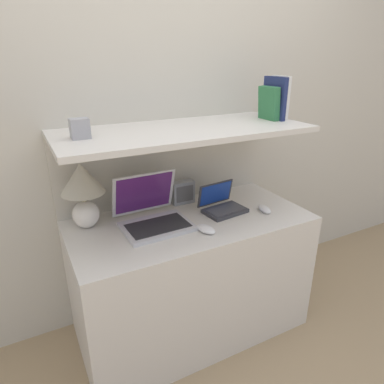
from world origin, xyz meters
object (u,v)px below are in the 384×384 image
laptop_large (153,215)px  laptop_small (222,205)px  computer_mouse (206,229)px  second_mouse (264,209)px  router_box (183,192)px  book_green (269,103)px  shelf_gadget (80,129)px  book_navy (274,98)px  book_white (279,98)px  table_lamp (83,188)px

laptop_large → laptop_small: (0.41, -0.02, -0.02)m
computer_mouse → second_mouse: same height
router_box → book_green: book_green is taller
laptop_small → book_green: (0.32, 0.05, 0.54)m
shelf_gadget → router_box: bearing=15.1°
second_mouse → router_box: size_ratio=0.84×
router_box → shelf_gadget: bearing=-164.9°
second_mouse → book_green: 0.60m
second_mouse → router_box: 0.49m
book_navy → laptop_small: bearing=-172.0°
laptop_small → computer_mouse: bearing=-139.2°
book_white → shelf_gadget: bearing=180.0°
table_lamp → computer_mouse: 0.65m
laptop_small → book_white: book_white is taller
table_lamp → shelf_gadget: (0.00, -0.11, 0.32)m
table_lamp → book_navy: (1.09, -0.11, 0.39)m
book_white → book_green: 0.08m
laptop_large → shelf_gadget: 0.57m
laptop_small → shelf_gadget: size_ratio=2.88×
table_lamp → router_box: 0.60m
laptop_large → computer_mouse: bearing=-45.0°
book_navy → shelf_gadget: 1.08m
table_lamp → book_white: size_ratio=1.44×
router_box → second_mouse: bearing=-42.8°
laptop_large → computer_mouse: size_ratio=2.78×
table_lamp → book_green: book_green is taller
computer_mouse → router_box: (0.06, 0.38, 0.05)m
laptop_small → book_navy: book_navy is taller
computer_mouse → book_navy: book_navy is taller
router_box → laptop_small: bearing=-54.3°
laptop_large → second_mouse: size_ratio=3.08×
shelf_gadget → table_lamp: bearing=91.7°
computer_mouse → shelf_gadget: (-0.51, 0.23, 0.51)m
second_mouse → book_navy: 0.63m
book_white → router_box: bearing=164.2°
laptop_large → book_navy: 0.95m
second_mouse → book_green: bearing=56.4°
second_mouse → book_navy: bearing=48.7°
table_lamp → computer_mouse: bearing=-33.0°
table_lamp → router_box: (0.58, 0.05, -0.15)m
book_navy → shelf_gadget: (-1.08, 0.00, -0.07)m
table_lamp → book_green: (1.05, -0.11, 0.36)m
book_green → book_navy: bearing=0.0°
book_white → laptop_large: bearing=-178.1°
book_navy → shelf_gadget: book_navy is taller
laptop_small → book_white: 0.70m
book_navy → second_mouse: bearing=-131.3°
laptop_large → router_box: size_ratio=2.59×
computer_mouse → laptop_large: bearing=135.0°
book_white → shelf_gadget: book_white is taller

